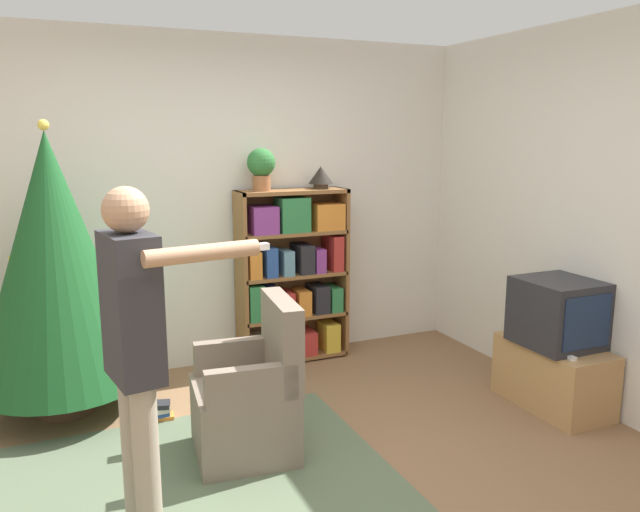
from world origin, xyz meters
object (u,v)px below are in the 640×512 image
object	(u,v)px
bookshelf	(293,276)
television	(558,313)
christmas_tree	(55,261)
potted_plant	(261,166)
table_lamp	(321,176)
standing_person	(136,345)
armchair	(251,401)

from	to	relation	value
bookshelf	television	xyz separation A→B (m)	(1.30, -1.58, -0.04)
christmas_tree	potted_plant	bearing A→B (deg)	12.73
potted_plant	table_lamp	world-z (taller)	potted_plant
christmas_tree	potted_plant	xyz separation A→B (m)	(1.52, 0.34, 0.56)
bookshelf	standing_person	distance (m)	2.53
bookshelf	standing_person	bearing A→B (deg)	-126.21
television	standing_person	xyz separation A→B (m)	(-2.78, -0.45, 0.30)
television	table_lamp	distance (m)	2.08
armchair	standing_person	world-z (taller)	standing_person
standing_person	table_lamp	distance (m)	2.74
television	bookshelf	bearing A→B (deg)	129.43
bookshelf	armchair	world-z (taller)	bookshelf
armchair	table_lamp	size ratio (longest dim) A/B	4.60
christmas_tree	table_lamp	size ratio (longest dim) A/B	9.67
christmas_tree	bookshelf	bearing A→B (deg)	10.70
christmas_tree	table_lamp	xyz separation A→B (m)	(2.02, 0.34, 0.47)
television	table_lamp	size ratio (longest dim) A/B	2.52
television	potted_plant	distance (m)	2.40
potted_plant	table_lamp	bearing A→B (deg)	-0.00
armchair	potted_plant	world-z (taller)	potted_plant
armchair	table_lamp	distance (m)	2.09
armchair	standing_person	xyz separation A→B (m)	(-0.70, -0.67, 0.65)
standing_person	potted_plant	bearing A→B (deg)	139.43
table_lamp	television	bearing A→B (deg)	-56.67
christmas_tree	armchair	bearing A→B (deg)	-46.10
standing_person	television	bearing A→B (deg)	89.95
standing_person	potted_plant	size ratio (longest dim) A/B	4.98
bookshelf	table_lamp	xyz separation A→B (m)	(0.25, 0.01, 0.80)
table_lamp	christmas_tree	bearing A→B (deg)	-170.37
standing_person	potted_plant	distance (m)	2.47
armchair	potted_plant	distance (m)	1.94
television	table_lamp	xyz separation A→B (m)	(-1.04, 1.59, 0.84)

